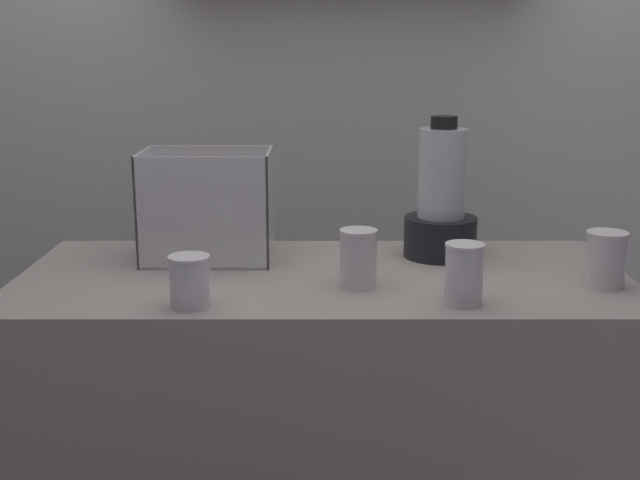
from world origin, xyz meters
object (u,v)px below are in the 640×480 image
(blender_pitcher, at_px, (438,205))
(juice_cup_orange_left, at_px, (355,261))
(carrot_display_bin, at_px, (206,226))
(juice_cup_mango_right, at_px, (602,263))
(juice_cup_pomegranate_middle, at_px, (460,278))
(juice_cup_pomegranate_far_left, at_px, (187,285))

(blender_pitcher, xyz_separation_m, juice_cup_orange_left, (-0.22, -0.26, -0.07))
(carrot_display_bin, distance_m, juice_cup_orange_left, 0.43)
(blender_pitcher, xyz_separation_m, juice_cup_mango_right, (0.32, -0.26, -0.08))
(carrot_display_bin, bearing_deg, blender_pitcher, 2.30)
(carrot_display_bin, bearing_deg, juice_cup_mango_right, -14.75)
(carrot_display_bin, distance_m, juice_cup_pomegranate_middle, 0.67)
(juice_cup_pomegranate_middle, xyz_separation_m, juice_cup_mango_right, (0.33, 0.13, -0.00))
(juice_cup_pomegranate_far_left, xyz_separation_m, juice_cup_orange_left, (0.34, 0.14, 0.01))
(juice_cup_pomegranate_far_left, height_order, juice_cup_mango_right, juice_cup_mango_right)
(juice_cup_orange_left, bearing_deg, juice_cup_pomegranate_far_left, -157.70)
(juice_cup_pomegranate_far_left, bearing_deg, blender_pitcher, 35.58)
(juice_cup_pomegranate_far_left, height_order, juice_cup_pomegranate_middle, juice_cup_pomegranate_middle)
(juice_cup_pomegranate_far_left, distance_m, juice_cup_pomegranate_middle, 0.55)
(carrot_display_bin, height_order, juice_cup_pomegranate_middle, carrot_display_bin)
(blender_pitcher, distance_m, juice_cup_mango_right, 0.42)
(juice_cup_mango_right, bearing_deg, carrot_display_bin, 165.25)
(carrot_display_bin, relative_size, juice_cup_mango_right, 2.54)
(juice_cup_pomegranate_far_left, bearing_deg, juice_cup_orange_left, 22.30)
(blender_pitcher, relative_size, juice_cup_pomegranate_far_left, 3.27)
(blender_pitcher, distance_m, juice_cup_pomegranate_middle, 0.39)
(juice_cup_pomegranate_middle, bearing_deg, carrot_display_bin, 147.23)
(juice_cup_pomegranate_middle, relative_size, juice_cup_mango_right, 1.04)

